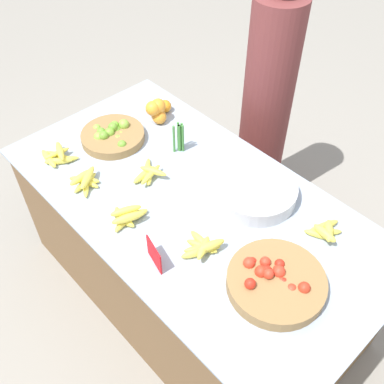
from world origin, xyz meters
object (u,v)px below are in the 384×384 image
at_px(lime_bowl, 112,136).
at_px(tomato_basket, 275,281).
at_px(vendor_person, 266,110).
at_px(metal_bowl, 256,191).
at_px(price_sign, 154,255).

distance_m(lime_bowl, tomato_basket, 1.14).
xyz_separation_m(tomato_basket, vendor_person, (-0.81, 0.90, -0.08)).
bearing_deg(lime_bowl, metal_bowl, 16.76).
height_order(metal_bowl, price_sign, price_sign).
distance_m(price_sign, vendor_person, 1.25).
bearing_deg(metal_bowl, price_sign, -93.00).
bearing_deg(price_sign, lime_bowl, 170.25).
height_order(tomato_basket, metal_bowl, tomato_basket).
bearing_deg(lime_bowl, vendor_person, 68.23).
bearing_deg(tomato_basket, metal_bowl, 140.67).
xyz_separation_m(lime_bowl, metal_bowl, (0.78, 0.23, 0.01)).
relative_size(lime_bowl, tomato_basket, 0.86).
bearing_deg(vendor_person, metal_bowl, -53.80).
bearing_deg(vendor_person, tomato_basket, -48.22).
bearing_deg(price_sign, tomato_basket, 48.80).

